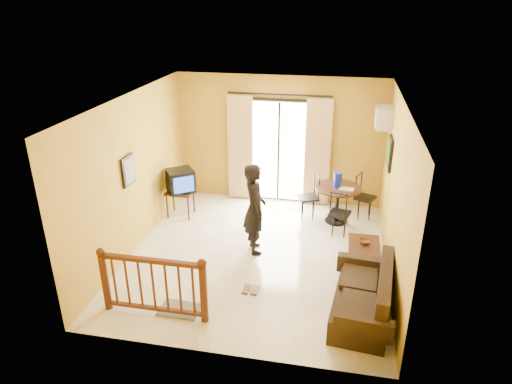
% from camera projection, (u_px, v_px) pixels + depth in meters
% --- Properties ---
extents(ground, '(5.00, 5.00, 0.00)m').
position_uv_depth(ground, '(257.00, 255.00, 8.22)').
color(ground, beige).
rests_on(ground, ground).
extents(room_shell, '(5.00, 5.00, 5.00)m').
position_uv_depth(room_shell, '(257.00, 167.00, 7.54)').
color(room_shell, white).
rests_on(room_shell, ground).
extents(balcony_door, '(2.25, 0.14, 2.46)m').
position_uv_depth(balcony_door, '(279.00, 151.00, 9.94)').
color(balcony_door, black).
rests_on(balcony_door, ground).
extents(tv_table, '(0.55, 0.46, 0.55)m').
position_uv_depth(tv_table, '(180.00, 194.00, 9.53)').
color(tv_table, black).
rests_on(tv_table, ground).
extents(television, '(0.70, 0.69, 0.47)m').
position_uv_depth(television, '(181.00, 181.00, 9.40)').
color(television, black).
rests_on(television, tv_table).
extents(picture_left, '(0.05, 0.42, 0.52)m').
position_uv_depth(picture_left, '(128.00, 170.00, 7.81)').
color(picture_left, black).
rests_on(picture_left, room_shell).
extents(dining_table, '(0.93, 0.93, 0.77)m').
position_uv_depth(dining_table, '(338.00, 194.00, 9.20)').
color(dining_table, black).
rests_on(dining_table, ground).
extents(water_jug, '(0.17, 0.17, 0.31)m').
position_uv_depth(water_jug, '(338.00, 180.00, 9.07)').
color(water_jug, '#1222AD').
rests_on(water_jug, dining_table).
extents(serving_tray, '(0.30, 0.22, 0.02)m').
position_uv_depth(serving_tray, '(347.00, 189.00, 9.02)').
color(serving_tray, silver).
rests_on(serving_tray, dining_table).
extents(dining_chairs, '(1.68, 1.35, 0.95)m').
position_uv_depth(dining_chairs, '(336.00, 222.00, 9.40)').
color(dining_chairs, black).
rests_on(dining_chairs, ground).
extents(air_conditioner, '(0.31, 0.60, 0.40)m').
position_uv_depth(air_conditioner, '(384.00, 117.00, 8.75)').
color(air_conditioner, silver).
rests_on(air_conditioner, room_shell).
extents(botanical_print, '(0.05, 0.50, 0.60)m').
position_uv_depth(botanical_print, '(390.00, 153.00, 8.34)').
color(botanical_print, black).
rests_on(botanical_print, room_shell).
extents(coffee_table, '(0.53, 0.95, 0.42)m').
position_uv_depth(coffee_table, '(364.00, 254.00, 7.72)').
color(coffee_table, black).
rests_on(coffee_table, ground).
extents(bowl, '(0.24, 0.24, 0.06)m').
position_uv_depth(bowl, '(364.00, 242.00, 7.77)').
color(bowl, '#55341D').
rests_on(bowl, coffee_table).
extents(sofa, '(0.92, 1.72, 0.79)m').
position_uv_depth(sofa, '(365.00, 299.00, 6.56)').
color(sofa, black).
rests_on(sofa, ground).
extents(standing_person, '(0.60, 0.72, 1.68)m').
position_uv_depth(standing_person, '(255.00, 209.00, 8.06)').
color(standing_person, black).
rests_on(standing_person, ground).
extents(stair_balustrade, '(1.63, 0.13, 1.04)m').
position_uv_depth(stair_balustrade, '(153.00, 282.00, 6.49)').
color(stair_balustrade, '#471E0F').
rests_on(stair_balustrade, ground).
extents(doormat, '(0.61, 0.42, 0.02)m').
position_uv_depth(doormat, '(180.00, 309.00, 6.80)').
color(doormat, '#625D4E').
rests_on(doormat, ground).
extents(sandals, '(0.25, 0.26, 0.03)m').
position_uv_depth(sandals, '(251.00, 290.00, 7.24)').
color(sandals, '#55341D').
rests_on(sandals, ground).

